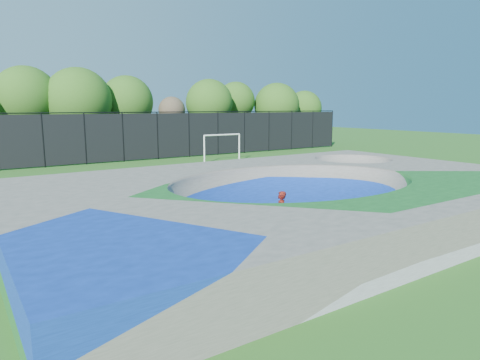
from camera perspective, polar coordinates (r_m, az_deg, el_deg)
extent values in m
plane|color=#235918|center=(18.10, 7.28, -4.54)|extent=(120.00, 120.00, 0.00)
cube|color=gray|center=(17.93, 7.34, -2.22)|extent=(22.00, 14.00, 1.50)
imported|color=#AE1C0D|center=(14.90, 5.42, -4.49)|extent=(0.68, 0.67, 1.58)
cube|color=black|center=(15.10, 5.38, -7.31)|extent=(0.67, 0.74, 0.05)
cylinder|color=white|center=(33.85, -4.78, 4.05)|extent=(0.12, 0.12, 2.22)
cylinder|color=white|center=(35.59, -0.10, 4.36)|extent=(0.12, 0.12, 2.22)
cylinder|color=white|center=(34.60, -2.39, 6.04)|extent=(3.32, 0.12, 0.12)
cylinder|color=black|center=(34.67, -24.77, 4.81)|extent=(0.09, 0.09, 4.00)
cylinder|color=black|center=(35.28, -19.95, 5.19)|extent=(0.09, 0.09, 4.00)
cylinder|color=black|center=(36.13, -15.33, 5.52)|extent=(0.09, 0.09, 4.00)
cylinder|color=black|center=(37.21, -10.94, 5.80)|extent=(0.09, 0.09, 4.00)
cylinder|color=black|center=(38.49, -6.82, 6.03)|extent=(0.09, 0.09, 4.00)
cylinder|color=black|center=(39.96, -2.97, 6.22)|extent=(0.09, 0.09, 4.00)
cylinder|color=black|center=(41.59, 0.58, 6.37)|extent=(0.09, 0.09, 4.00)
cylinder|color=black|center=(43.37, 3.86, 6.48)|extent=(0.09, 0.09, 4.00)
cylinder|color=black|center=(45.27, 6.88, 6.57)|extent=(0.09, 0.09, 4.00)
cylinder|color=black|center=(47.29, 9.64, 6.64)|extent=(0.09, 0.09, 4.00)
cylinder|color=black|center=(49.41, 12.17, 6.68)|extent=(0.09, 0.09, 4.00)
cube|color=black|center=(36.13, -15.33, 5.52)|extent=(48.00, 0.03, 3.80)
cylinder|color=black|center=(36.05, -15.47, 8.69)|extent=(48.00, 0.08, 0.08)
cylinder|color=#473223|center=(40.78, -26.24, 4.78)|extent=(0.44, 0.44, 3.26)
sphere|color=#2B5A17|center=(40.69, -26.62, 9.83)|extent=(5.24, 5.24, 5.24)
cylinder|color=#473223|center=(40.38, -20.44, 4.83)|extent=(0.44, 0.44, 2.84)
sphere|color=#2B5A17|center=(40.27, -20.75, 9.88)|extent=(5.70, 5.70, 5.70)
cylinder|color=#473223|center=(42.54, -14.65, 5.48)|extent=(0.44, 0.44, 3.04)
sphere|color=#2B5A17|center=(42.44, -14.85, 10.03)|extent=(4.94, 4.94, 4.94)
cylinder|color=#473223|center=(42.75, -8.99, 5.69)|extent=(0.44, 0.44, 3.04)
sphere|color=brown|center=(42.65, -9.08, 9.20)|extent=(2.60, 2.60, 2.60)
cylinder|color=#473223|center=(44.35, -4.07, 5.95)|extent=(0.44, 0.44, 3.07)
sphere|color=#2B5A17|center=(44.25, -4.12, 10.24)|extent=(4.76, 4.76, 4.76)
cylinder|color=#473223|center=(48.05, -0.55, 6.52)|extent=(0.44, 0.44, 3.50)
sphere|color=#2B5A17|center=(47.98, -0.55, 10.49)|extent=(4.21, 4.21, 4.21)
cylinder|color=#473223|center=(49.41, 4.86, 6.08)|extent=(0.44, 0.44, 2.64)
sphere|color=#2B5A17|center=(49.31, 4.91, 9.84)|extent=(5.12, 5.12, 5.12)
cylinder|color=#473223|center=(53.79, 8.47, 6.32)|extent=(0.44, 0.44, 2.67)
sphere|color=#2B5A17|center=(53.70, 8.55, 9.45)|extent=(4.26, 4.26, 4.26)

